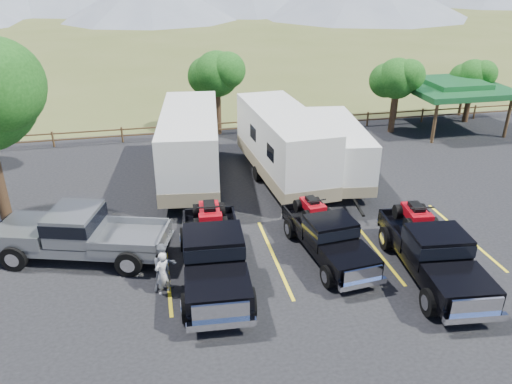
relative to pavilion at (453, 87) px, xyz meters
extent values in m
plane|color=#4A5423|center=(-13.00, -17.00, -2.79)|extent=(320.00, 320.00, 0.00)
cube|color=black|center=(-13.00, -14.00, -2.77)|extent=(44.00, 34.00, 0.04)
cube|color=yellow|center=(-19.00, -13.00, -2.74)|extent=(0.12, 5.50, 0.01)
cube|color=yellow|center=(-15.00, -13.00, -2.74)|extent=(0.12, 5.50, 0.01)
cube|color=yellow|center=(-11.00, -13.00, -2.74)|extent=(0.12, 5.50, 0.01)
cube|color=yellow|center=(-7.00, -13.00, -2.74)|extent=(0.12, 5.50, 0.01)
cylinder|color=#322013|center=(-4.00, 0.00, -1.39)|extent=(0.39, 0.39, 2.80)
sphere|color=#144611|center=(-4.00, 0.00, 0.71)|extent=(2.52, 2.52, 2.52)
sphere|color=#144611|center=(-3.46, -0.45, 0.98)|extent=(1.98, 1.98, 1.98)
sphere|color=#144611|center=(-4.50, 0.40, 0.53)|extent=(2.16, 2.16, 2.16)
cylinder|color=#322013|center=(2.00, 1.00, -1.53)|extent=(0.38, 0.38, 2.52)
sphere|color=#144611|center=(2.00, 1.00, 0.36)|extent=(2.24, 2.24, 2.24)
sphere|color=#144611|center=(2.48, 0.60, 0.60)|extent=(1.76, 1.76, 1.76)
sphere|color=#144611|center=(1.55, 1.35, 0.20)|extent=(1.92, 1.92, 1.92)
cylinder|color=#322013|center=(-15.00, 2.00, -1.25)|extent=(0.41, 0.41, 3.08)
sphere|color=#144611|center=(-15.00, 2.00, 1.06)|extent=(2.80, 2.80, 2.80)
sphere|color=#144611|center=(-14.40, 1.50, 1.36)|extent=(2.20, 2.20, 2.20)
sphere|color=#144611|center=(-15.56, 2.44, 0.86)|extent=(2.40, 2.40, 2.40)
cylinder|color=#523B23|center=(-25.00, 1.50, -2.29)|extent=(0.12, 0.12, 1.00)
cylinder|color=#523B23|center=(-21.00, 1.50, -2.29)|extent=(0.12, 0.12, 1.00)
cylinder|color=#523B23|center=(-17.00, 1.50, -2.29)|extent=(0.12, 0.12, 1.00)
cylinder|color=#523B23|center=(-13.00, 1.50, -2.29)|extent=(0.12, 0.12, 1.00)
cylinder|color=#523B23|center=(-9.00, 1.50, -2.29)|extent=(0.12, 0.12, 1.00)
cylinder|color=#523B23|center=(-5.00, 1.50, -2.29)|extent=(0.12, 0.12, 1.00)
cylinder|color=#523B23|center=(-1.00, 1.50, -2.29)|extent=(0.12, 0.12, 1.00)
cylinder|color=#523B23|center=(3.00, 1.50, -2.29)|extent=(0.12, 0.12, 1.00)
cube|color=#523B23|center=(-11.00, 1.50, -2.34)|extent=(36.00, 0.06, 0.08)
cube|color=#523B23|center=(-11.00, 1.50, -1.94)|extent=(36.00, 0.06, 0.08)
cylinder|color=#523B23|center=(-2.50, -2.50, -1.49)|extent=(0.20, 0.20, 2.60)
cylinder|color=#523B23|center=(-2.50, 2.50, -1.49)|extent=(0.20, 0.20, 2.60)
cylinder|color=#523B23|center=(2.50, -2.50, -1.49)|extent=(0.20, 0.20, 2.60)
cylinder|color=#523B23|center=(2.50, 2.50, -1.49)|extent=(0.20, 0.20, 2.60)
cube|color=#185729|center=(0.00, 0.00, -0.04)|extent=(6.20, 6.20, 0.35)
cube|color=#185729|center=(0.00, 0.00, 0.26)|extent=(3.50, 3.50, 0.35)
cube|color=black|center=(-17.39, -13.96, -2.09)|extent=(2.31, 6.10, 0.38)
cube|color=black|center=(-17.52, -15.97, -1.70)|extent=(2.13, 2.02, 0.53)
cube|color=black|center=(-17.40, -14.08, -1.33)|extent=(2.08, 1.76, 1.05)
cube|color=black|center=(-17.40, -14.08, -1.17)|extent=(2.12, 1.83, 0.47)
cube|color=black|center=(-17.27, -12.07, -1.80)|extent=(2.18, 2.65, 0.58)
cube|color=silver|center=(-17.59, -17.04, -1.75)|extent=(1.68, 0.19, 0.58)
cube|color=silver|center=(-17.60, -17.10, -2.15)|extent=(2.07, 0.32, 0.23)
cube|color=silver|center=(-17.19, -10.81, -2.15)|extent=(2.07, 0.30, 0.23)
cylinder|color=black|center=(-18.51, -15.97, -2.27)|extent=(0.38, 0.96, 0.95)
cylinder|color=black|center=(-16.54, -16.10, -2.27)|extent=(0.38, 0.96, 0.95)
cylinder|color=black|center=(-18.25, -11.82, -2.27)|extent=(0.38, 0.96, 0.95)
cylinder|color=black|center=(-16.28, -11.94, -2.27)|extent=(0.38, 0.96, 0.95)
cube|color=#980811|center=(-17.27, -12.07, -1.09)|extent=(0.82, 1.41, 0.37)
cube|color=black|center=(-17.27, -12.07, -0.82)|extent=(0.47, 0.81, 0.19)
cube|color=#980811|center=(-17.31, -12.65, -0.98)|extent=(0.86, 0.42, 0.23)
cylinder|color=black|center=(-17.30, -12.54, -0.61)|extent=(0.95, 0.12, 0.06)
cylinder|color=black|center=(-17.78, -12.62, -1.30)|extent=(0.31, 0.60, 0.59)
cylinder|color=black|center=(-16.84, -12.68, -1.30)|extent=(0.31, 0.60, 0.59)
cylinder|color=black|center=(-17.71, -11.46, -1.30)|extent=(0.31, 0.60, 0.59)
cylinder|color=black|center=(-16.76, -11.52, -1.30)|extent=(0.31, 0.60, 0.59)
cube|color=black|center=(-13.00, -13.35, -2.19)|extent=(2.16, 5.17, 0.32)
cube|color=black|center=(-12.82, -15.03, -1.87)|extent=(1.85, 1.76, 0.44)
cube|color=black|center=(-12.99, -13.45, -1.56)|extent=(1.80, 1.55, 0.88)
cube|color=black|center=(-12.99, -13.45, -1.43)|extent=(1.84, 1.60, 0.40)
cube|color=black|center=(-13.18, -11.77, -1.95)|extent=(1.91, 2.29, 0.48)
cube|color=silver|center=(-12.72, -15.92, -1.91)|extent=(1.41, 0.22, 0.48)
cube|color=silver|center=(-12.71, -15.97, -2.25)|extent=(1.73, 0.35, 0.19)
cube|color=silver|center=(-13.29, -10.72, -2.25)|extent=(1.73, 0.33, 0.19)
cylinder|color=black|center=(-13.64, -15.17, -2.35)|extent=(0.35, 0.82, 0.79)
cylinder|color=black|center=(-11.99, -14.99, -2.35)|extent=(0.35, 0.82, 0.79)
cylinder|color=black|center=(-14.02, -11.70, -2.35)|extent=(0.35, 0.82, 0.79)
cylinder|color=black|center=(-12.37, -11.52, -2.35)|extent=(0.35, 0.82, 0.79)
cube|color=#980811|center=(-13.18, -11.77, -1.36)|extent=(0.74, 1.21, 0.31)
cube|color=black|center=(-13.18, -11.77, -1.14)|extent=(0.42, 0.69, 0.16)
cube|color=#980811|center=(-13.12, -12.25, -1.27)|extent=(0.73, 0.38, 0.19)
cylinder|color=black|center=(-13.13, -12.16, -0.96)|extent=(0.79, 0.14, 0.05)
cylinder|color=black|center=(-13.52, -12.29, -1.53)|extent=(0.28, 0.52, 0.49)
cylinder|color=black|center=(-12.73, -12.21, -1.53)|extent=(0.28, 0.52, 0.49)
cylinder|color=black|center=(-13.62, -11.33, -1.53)|extent=(0.28, 0.52, 0.49)
cylinder|color=black|center=(-12.83, -11.25, -1.53)|extent=(0.28, 0.52, 0.49)
cube|color=black|center=(-9.87, -15.36, -2.12)|extent=(2.40, 5.88, 0.36)
cube|color=black|center=(-10.06, -17.28, -1.74)|extent=(2.10, 1.99, 0.50)
cube|color=black|center=(-9.88, -15.48, -1.39)|extent=(2.03, 1.75, 1.00)
cube|color=black|center=(-9.88, -15.48, -1.24)|extent=(2.08, 1.81, 0.45)
cube|color=black|center=(-9.69, -13.56, -1.84)|extent=(2.16, 2.59, 0.55)
cube|color=silver|center=(-10.16, -18.29, -1.79)|extent=(1.61, 0.24, 0.55)
cube|color=silver|center=(-10.17, -18.35, -2.18)|extent=(1.98, 0.37, 0.22)
cube|color=silver|center=(-9.57, -12.36, -2.18)|extent=(1.97, 0.35, 0.22)
cylinder|color=black|center=(-11.01, -17.24, -2.30)|extent=(0.39, 0.93, 0.90)
cylinder|color=black|center=(-9.13, -17.43, -2.30)|extent=(0.39, 0.93, 0.90)
cylinder|color=black|center=(-10.61, -13.29, -2.30)|extent=(0.39, 0.93, 0.90)
cylinder|color=black|center=(-8.73, -13.47, -2.30)|extent=(0.39, 0.93, 0.90)
cube|color=#980811|center=(-9.69, -13.56, -1.16)|extent=(0.83, 1.37, 0.35)
cube|color=black|center=(-9.69, -13.56, -0.91)|extent=(0.47, 0.79, 0.18)
cube|color=#980811|center=(-9.75, -14.11, -1.06)|extent=(0.83, 0.43, 0.22)
cylinder|color=black|center=(-9.74, -14.01, -0.71)|extent=(0.91, 0.15, 0.06)
cylinder|color=black|center=(-10.20, -14.06, -1.36)|extent=(0.32, 0.59, 0.56)
cylinder|color=black|center=(-9.30, -14.15, -1.36)|extent=(0.32, 0.59, 0.56)
cylinder|color=black|center=(-10.09, -12.97, -1.36)|extent=(0.32, 0.59, 0.56)
cylinder|color=black|center=(-9.19, -13.06, -1.36)|extent=(0.32, 0.59, 0.56)
cube|color=white|center=(-17.36, -5.30, -0.65)|extent=(3.61, 8.53, 2.98)
cube|color=gray|center=(-17.36, -5.30, -1.81)|extent=(3.64, 8.57, 0.66)
cube|color=black|center=(-18.94, -7.19, -0.35)|extent=(0.14, 0.99, 0.66)
cube|color=black|center=(-16.28, -7.51, -0.35)|extent=(0.14, 0.99, 0.66)
cylinder|color=black|center=(-18.56, -4.82, -2.36)|extent=(0.37, 0.80, 0.77)
cylinder|color=black|center=(-16.09, -5.12, -2.36)|extent=(0.37, 0.80, 0.77)
cube|color=black|center=(-17.97, -10.39, -2.20)|extent=(0.37, 1.99, 0.11)
cube|color=white|center=(-12.87, -6.11, -0.66)|extent=(3.20, 8.40, 2.97)
cube|color=gray|center=(-12.87, -6.11, -1.81)|extent=(3.23, 8.44, 0.66)
cube|color=black|center=(-14.05, -8.26, -0.36)|extent=(0.09, 0.99, 0.66)
cube|color=black|center=(-11.39, -8.07, -0.36)|extent=(0.09, 0.99, 0.66)
cylinder|color=black|center=(-14.13, -5.87, -2.36)|extent=(0.33, 0.79, 0.77)
cylinder|color=black|center=(-11.65, -5.69, -2.36)|extent=(0.33, 0.79, 0.77)
cube|color=black|center=(-12.51, -11.20, -2.20)|extent=(0.27, 1.98, 0.11)
cube|color=white|center=(-10.15, -6.49, -1.07)|extent=(2.89, 6.84, 2.39)
cube|color=gray|center=(-10.15, -6.49, -2.00)|extent=(2.92, 6.88, 0.53)
cube|color=black|center=(-11.41, -8.01, -0.83)|extent=(0.11, 0.79, 0.53)
cube|color=black|center=(-9.28, -8.26, -0.83)|extent=(0.11, 0.79, 0.53)
cylinder|color=black|center=(-11.11, -6.10, -2.44)|extent=(0.29, 0.64, 0.62)
cylinder|color=black|center=(-9.13, -6.34, -2.44)|extent=(0.29, 0.64, 0.62)
cube|color=black|center=(-10.64, -10.57, -2.31)|extent=(0.29, 1.59, 0.09)
cube|color=gray|center=(-22.05, -11.51, -2.07)|extent=(6.40, 3.63, 0.38)
cube|color=gray|center=(-24.02, -10.92, -1.68)|extent=(2.43, 2.52, 0.53)
cube|color=gray|center=(-22.18, -11.47, -1.31)|extent=(2.17, 2.40, 1.07)
cube|color=black|center=(-22.18, -11.47, -1.15)|extent=(2.25, 2.46, 0.48)
cube|color=gray|center=(-20.21, -12.06, -1.78)|extent=(3.04, 2.70, 0.59)
cube|color=silver|center=(-25.12, -10.59, -2.14)|extent=(0.78, 2.06, 0.23)
cube|color=silver|center=(-18.98, -12.43, -2.14)|extent=(0.76, 2.05, 0.23)
cylinder|color=black|center=(-23.79, -9.94, -2.27)|extent=(1.01, 0.58, 0.96)
cylinder|color=black|center=(-24.37, -11.86, -2.27)|extent=(1.01, 0.58, 0.96)
cylinder|color=black|center=(-19.74, -11.15, -2.27)|extent=(1.01, 0.58, 0.96)
cylinder|color=black|center=(-20.32, -13.08, -2.27)|extent=(1.01, 0.58, 0.96)
imported|color=silver|center=(-19.15, -14.41, -1.95)|extent=(0.69, 0.62, 1.59)
imported|color=slate|center=(-19.09, -14.16, -1.88)|extent=(1.01, 0.89, 1.74)
camera|label=1|loc=(-18.97, -28.54, 7.54)|focal=35.00mm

